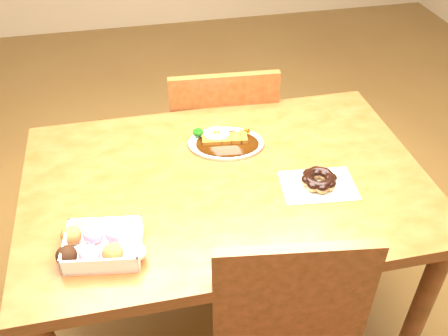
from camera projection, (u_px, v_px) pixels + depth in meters
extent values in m
plane|color=brown|center=(226.00, 324.00, 1.96)|extent=(6.00, 6.00, 0.00)
cube|color=#4F2D0F|center=(226.00, 183.00, 1.51)|extent=(1.20, 0.80, 0.04)
cylinder|color=#4F2D0F|center=(416.00, 319.00, 1.57)|extent=(0.06, 0.06, 0.71)
cylinder|color=#4F2D0F|center=(70.00, 221.00, 1.91)|extent=(0.06, 0.06, 0.71)
cylinder|color=#4F2D0F|center=(334.00, 182.00, 2.09)|extent=(0.06, 0.06, 0.71)
cube|color=#4F2D0F|center=(218.00, 145.00, 2.17)|extent=(0.45, 0.45, 0.04)
cylinder|color=#4F2D0F|center=(248.00, 159.00, 2.46)|extent=(0.04, 0.04, 0.41)
cylinder|color=#4F2D0F|center=(179.00, 165.00, 2.42)|extent=(0.04, 0.04, 0.41)
cylinder|color=#4F2D0F|center=(262.00, 206.00, 2.19)|extent=(0.04, 0.04, 0.41)
cylinder|color=#4F2D0F|center=(185.00, 213.00, 2.16)|extent=(0.04, 0.04, 0.41)
cube|color=#4F2D0F|center=(224.00, 123.00, 1.87)|extent=(0.40, 0.06, 0.40)
cube|color=#4F2D0F|center=(292.00, 302.00, 1.24)|extent=(0.40, 0.09, 0.40)
ellipsoid|color=white|center=(226.00, 144.00, 1.62)|extent=(0.27, 0.21, 0.01)
ellipsoid|color=black|center=(227.00, 144.00, 1.61)|extent=(0.23, 0.18, 0.01)
cube|color=#6B380C|center=(225.00, 139.00, 1.62)|extent=(0.15, 0.07, 0.02)
ellipsoid|color=white|center=(217.00, 133.00, 1.62)|extent=(0.09, 0.09, 0.01)
ellipsoid|color=#FFB214|center=(217.00, 133.00, 1.62)|extent=(0.03, 0.03, 0.02)
cube|color=white|center=(103.00, 245.00, 1.25)|extent=(0.21, 0.17, 0.05)
ellipsoid|color=black|center=(66.00, 255.00, 1.22)|extent=(0.05, 0.05, 0.05)
ellipsoid|color=pink|center=(90.00, 254.00, 1.22)|extent=(0.05, 0.05, 0.05)
ellipsoid|color=brown|center=(113.00, 253.00, 1.22)|extent=(0.05, 0.05, 0.05)
ellipsoid|color=beige|center=(136.00, 252.00, 1.23)|extent=(0.05, 0.05, 0.05)
ellipsoid|color=brown|center=(71.00, 235.00, 1.27)|extent=(0.05, 0.05, 0.05)
ellipsoid|color=pink|center=(93.00, 234.00, 1.27)|extent=(0.05, 0.05, 0.05)
ellipsoid|color=pink|center=(115.00, 233.00, 1.27)|extent=(0.05, 0.05, 0.05)
cube|color=silver|center=(318.00, 185.00, 1.46)|extent=(0.23, 0.17, 0.00)
torus|color=olive|center=(319.00, 180.00, 1.45)|extent=(0.11, 0.11, 0.03)
torus|color=black|center=(319.00, 178.00, 1.45)|extent=(0.10, 0.10, 0.02)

